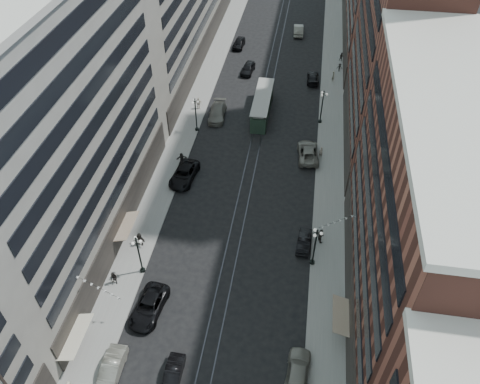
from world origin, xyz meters
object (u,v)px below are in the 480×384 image
Objects in this scene: lamppost_se_mid at (322,106)px; lamppost_sw_mid at (196,114)px; car_2 at (149,307)px; pedestrian_extra_1 at (333,76)px; car_7 at (184,174)px; pedestrian_7 at (321,235)px; streetcar at (262,106)px; car_8 at (217,113)px; car_5 at (173,375)px; car_14 at (299,30)px; lamppost_sw_far at (139,254)px; car_12 at (313,78)px; pedestrian_5 at (182,158)px; car_13 at (248,68)px; car_1 at (111,370)px; pedestrian_2 at (114,278)px; pedestrian_8 at (321,152)px; car_11 at (308,152)px; car_4 at (298,373)px; pedestrian_9 at (340,68)px; car_10 at (304,241)px; pedestrian_6 at (199,103)px; pedestrian_extra_2 at (140,239)px; car_9 at (239,43)px; lamppost_se_far at (315,246)px; pedestrian_extra_0 at (341,57)px.

lamppost_sw_mid is at bearing -164.80° from lamppost_se_mid.
pedestrian_extra_1 is at bearing 76.33° from car_2.
pedestrian_7 is at bearing -18.79° from car_7.
streetcar is 27.58m from pedestrian_7.
car_5 is at bearing -87.81° from car_8.
lamppost_sw_far is at bearing 75.18° from car_14.
pedestrian_5 is at bearing 54.18° from car_12.
lamppost_sw_mid reaches higher than car_13.
streetcar is 2.37× the size of car_1.
car_2 is 3.43× the size of pedestrian_2.
car_5 is (5.67, 0.41, -0.10)m from car_1.
pedestrian_8 is (16.30, -7.83, 0.18)m from car_8.
car_7 is at bearing -8.48° from pedestrian_8.
car_2 is at bearing -64.88° from lamppost_sw_far.
car_2 is 31.58m from car_11.
car_8 is 3.64× the size of pedestrian_5.
car_4 is (17.60, -36.40, -2.20)m from lamppost_sw_mid.
pedestrian_9 is (14.86, 60.04, 0.21)m from car_5.
car_10 is 0.87× the size of car_13.
pedestrian_5 is at bearing 102.28° from car_2.
car_7 is (-5.67, 27.17, 0.15)m from car_5.
car_4 is 11.30m from car_5.
lamppost_sw_mid is at bearing 99.91° from car_7.
car_14 is 3.27× the size of pedestrian_5.
pedestrian_6 reaches higher than car_2.
streetcar reaches higher than car_14.
pedestrian_extra_1 is 46.74m from pedestrian_extra_2.
lamppost_sw_mid reaches higher than car_10.
pedestrian_7 is at bearing 91.95° from car_11.
car_14 is at bearing -112.91° from pedestrian_8.
streetcar is 23.75m from car_9.
car_4 is 54.05m from car_12.
car_7 is 3.32m from pedestrian_5.
pedestrian_5 is 22.60m from pedestrian_7.
car_7 is (-17.60, 11.87, -2.25)m from lamppost_se_far.
pedestrian_extra_0 is (4.07, 62.19, 0.07)m from car_4.
car_7 is at bearing 100.14° from car_2.
car_8 reaches higher than car_11.
car_13 is at bearing -114.06° from pedestrian_6.
lamppost_sw_mid reaches higher than pedestrian_extra_2.
car_9 is 1.14× the size of car_10.
car_9 is at bearing -72.84° from car_4.
pedestrian_8 is (13.62, -22.78, 0.23)m from car_13.
pedestrian_5 is (-18.71, 14.99, -2.12)m from lamppost_se_far.
car_13 is (2.86, 50.76, 0.02)m from car_2.
car_8 is at bearing 155.64° from pedestrian_extra_1.
lamppost_se_far is at bearing -155.10° from pedestrian_extra_1.
pedestrian_8 is at bearing 65.71° from car_2.
lamppost_sw_far is 18.83m from lamppost_se_far.
car_7 is at bearing 27.32° from pedestrian_7.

